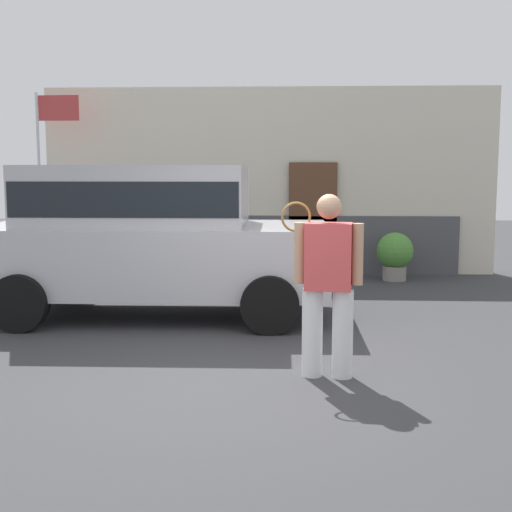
{
  "coord_description": "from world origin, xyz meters",
  "views": [
    {
      "loc": [
        0.4,
        -6.44,
        2.05
      ],
      "look_at": [
        0.03,
        1.2,
        1.05
      ],
      "focal_mm": 48.99,
      "sensor_mm": 36.0,
      "label": 1
    }
  ],
  "objects": [
    {
      "name": "flag_pole",
      "position": [
        -3.99,
        6.16,
        2.3
      ],
      "size": [
        0.8,
        0.06,
        3.34
      ],
      "color": "silver",
      "rests_on": "ground_plane"
    },
    {
      "name": "parked_suv",
      "position": [
        -1.5,
        2.84,
        1.15
      ],
      "size": [
        4.62,
        2.21,
        2.05
      ],
      "rotation": [
        0.0,
        0.0,
        0.01
      ],
      "color": "#B7B7BC",
      "rests_on": "ground_plane"
    },
    {
      "name": "house_frontage",
      "position": [
        0.01,
        6.89,
        1.64
      ],
      "size": [
        8.48,
        0.4,
        3.49
      ],
      "color": "beige",
      "rests_on": "ground_plane"
    },
    {
      "name": "tennis_player_man",
      "position": [
        0.77,
        0.19,
        0.93
      ],
      "size": [
        0.79,
        0.33,
        1.78
      ],
      "rotation": [
        0.0,
        0.0,
        3.02
      ],
      "color": "white",
      "rests_on": "ground_plane"
    },
    {
      "name": "potted_plant_by_porch",
      "position": [
        2.28,
        6.01,
        0.48
      ],
      "size": [
        0.65,
        0.65,
        0.86
      ],
      "color": "gray",
      "rests_on": "ground_plane"
    },
    {
      "name": "ground_plane",
      "position": [
        0.0,
        0.0,
        0.0
      ],
      "size": [
        40.0,
        40.0,
        0.0
      ],
      "primitive_type": "plane",
      "color": "#38383A"
    }
  ]
}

